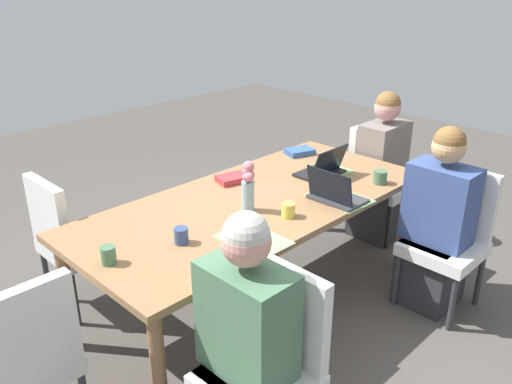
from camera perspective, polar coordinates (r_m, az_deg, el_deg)
The scene contains 22 objects.
ground_plane at distance 3.56m, azimuth -0.00°, elevation -11.80°, with size 10.00×10.00×0.00m, color #4C4742.
dining_table at distance 3.22m, azimuth -0.00°, elevation -1.93°, with size 2.28×1.02×0.74m.
chair_far_left_near at distance 3.55m, azimuth 20.31°, elevation -4.12°, with size 0.44×0.44×0.90m.
person_far_left_near at distance 3.49m, azimuth 18.96°, elevation -3.84°, with size 0.36×0.40×1.19m.
chair_head_left_left_mid at distance 4.36m, azimuth 12.94°, elevation 1.91°, with size 0.44×0.44×0.90m.
person_head_left_left_mid at distance 4.27m, azimuth 13.37°, elevation 1.79°, with size 0.40×0.36×1.19m.
chair_far_left_far at distance 2.36m, azimuth 1.46°, elevation -17.54°, with size 0.44×0.44×0.90m.
person_far_left_far at distance 2.34m, azimuth -0.97°, elevation -17.21°, with size 0.36×0.40×1.19m.
chair_near_right_near at distance 3.47m, azimuth -19.47°, elevation -4.58°, with size 0.44×0.44×0.90m.
chair_head_right_right_mid at distance 2.57m, azimuth -23.99°, elevation -16.11°, with size 0.44×0.44×0.90m.
flower_vase at distance 2.98m, azimuth -0.86°, elevation 0.76°, with size 0.08×0.08×0.30m.
placemat_far_left_near at distance 3.24m, azimuth 9.01°, elevation -0.69°, with size 0.36×0.26×0.00m, color #7FAD70.
placemat_head_left_left_mid at distance 3.63m, azimuth 7.33°, elevation 2.10°, with size 0.36×0.26×0.00m, color #7FAD70.
placemat_far_left_far at distance 2.73m, azimuth -0.31°, elevation -5.18°, with size 0.36×0.26×0.00m, color #7FAD70.
laptop_far_left_near at distance 3.18m, azimuth 8.57°, elevation -0.28°, with size 0.22×0.32×0.21m.
laptop_head_left_left_mid at distance 3.57m, azimuth 7.23°, elevation 2.45°, with size 0.32×0.22×0.21m.
coffee_mug_near_left at distance 2.71m, azimuth -8.11°, elevation -4.71°, with size 0.07×0.07×0.08m, color #33477A.
coffee_mug_near_right at distance 2.60m, azimuth -15.70°, elevation -6.61°, with size 0.07×0.07×0.09m, color #47704C.
coffee_mug_centre_left at distance 2.96m, azimuth 3.53°, elevation -1.96°, with size 0.08×0.08×0.08m, color #DBC64C.
coffee_mug_centre_right at distance 3.51m, azimuth 13.32°, elevation 1.58°, with size 0.09×0.09×0.09m, color #47704C.
book_red_cover at distance 3.45m, azimuth -2.53°, elevation 1.46°, with size 0.20×0.14×0.04m, color #B73338.
book_blue_cover at distance 3.98m, azimuth 4.77°, elevation 4.38°, with size 0.20×0.14×0.04m, color #335693.
Camera 1 is at (2.07, 2.05, 2.04)m, focal length 36.91 mm.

